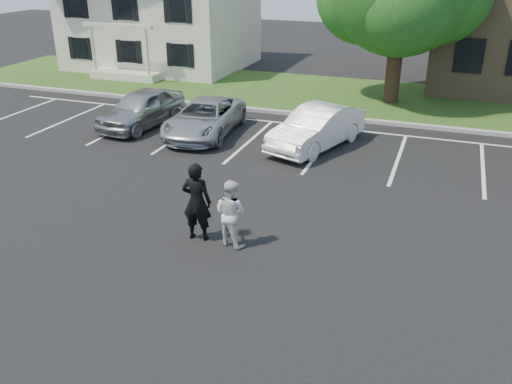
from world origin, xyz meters
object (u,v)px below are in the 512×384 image
man_black_suit (197,202)px  car_white_sedan (317,128)px  man_white_shirt (231,213)px  house (161,2)px  car_silver_west (142,108)px  car_silver_minivan (205,118)px

man_black_suit → car_white_sedan: man_black_suit is taller
car_white_sedan → man_white_shirt: bearing=-72.8°
house → man_black_suit: size_ratio=5.02×
house → car_silver_west: bearing=-65.5°
car_silver_west → car_silver_minivan: car_silver_west is taller
man_black_suit → man_white_shirt: size_ratio=1.19×
house → car_silver_minivan: house is taller
man_black_suit → car_white_sedan: (1.12, 7.78, -0.28)m
man_white_shirt → car_silver_west: (-7.22, 7.88, -0.11)m
car_silver_west → man_white_shirt: bearing=-41.1°
man_black_suit → car_silver_minivan: man_black_suit is taller
man_white_shirt → house: bearing=-41.8°
car_silver_minivan → house: bearing=120.3°
house → car_silver_west: 13.19m
man_black_suit → house: bearing=-64.4°
man_black_suit → car_silver_west: (-6.32, 7.90, -0.27)m
man_black_suit → car_silver_west: 10.12m
man_white_shirt → car_silver_minivan: size_ratio=0.35×
house → car_silver_west: house is taller
man_black_suit → car_white_sedan: bearing=-103.3°
car_silver_west → car_white_sedan: size_ratio=0.98×
man_white_shirt → car_silver_west: size_ratio=0.39×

